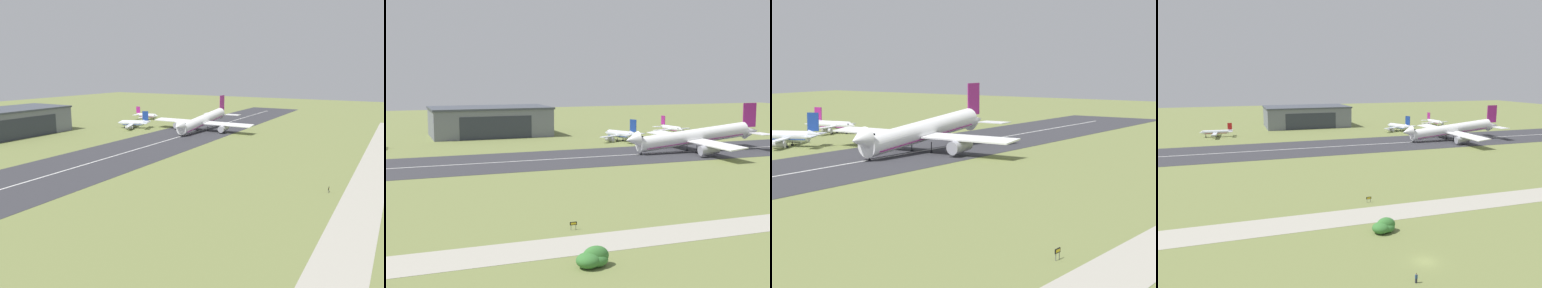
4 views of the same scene
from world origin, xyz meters
TOP-DOWN VIEW (x-y plane):
  - ground_plane at (0.00, 58.82)m, footprint 681.77×681.77m
  - taxiway_road at (0.00, 25.62)m, footprint 331.33×10.35m
  - airplane_landing at (80.95, 116.77)m, footprint 59.47×59.81m
  - airplane_parked_west at (67.89, 156.08)m, footprint 22.06×20.41m
  - airplane_parked_centre at (103.11, 172.19)m, footprint 21.92×17.72m
  - runway_sign at (1.82, 34.59)m, footprint 1.42×0.13m

SIDE VIEW (x-z plane):
  - ground_plane at x=0.00m, z-range 0.00..0.00m
  - taxiway_road at x=0.00m, z-range 0.00..0.05m
  - runway_sign at x=1.82m, z-range 0.36..1.94m
  - airplane_parked_centre at x=103.11m, z-range -1.56..7.28m
  - airplane_parked_west at x=67.89m, z-range -2.05..8.13m
  - airplane_landing at x=80.95m, z-range -3.54..14.81m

